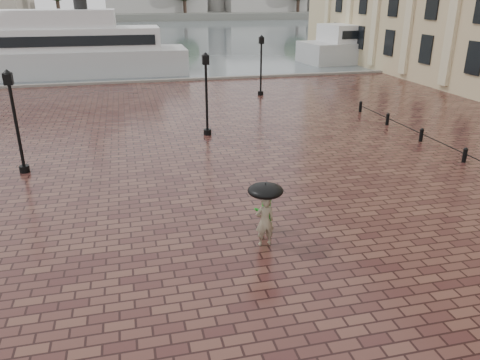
# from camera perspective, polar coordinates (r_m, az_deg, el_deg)

# --- Properties ---
(ground) EXTENTS (300.00, 300.00, 0.00)m
(ground) POSITION_cam_1_polar(r_m,az_deg,el_deg) (13.59, -6.27, -11.56)
(ground) COLOR #3A1C1A
(ground) RESTS_ON ground
(harbour_water) EXTENTS (240.00, 240.00, 0.00)m
(harbour_water) POSITION_cam_1_polar(r_m,az_deg,el_deg) (103.58, -13.54, 17.09)
(harbour_water) COLOR #464F55
(harbour_water) RESTS_ON ground
(quay_edge) EXTENTS (80.00, 0.60, 0.30)m
(quay_edge) POSITION_cam_1_polar(r_m,az_deg,el_deg) (43.95, -12.08, 11.57)
(quay_edge) COLOR slate
(quay_edge) RESTS_ON ground
(far_shore) EXTENTS (300.00, 60.00, 2.00)m
(far_shore) POSITION_cam_1_polar(r_m,az_deg,el_deg) (171.43, -14.01, 19.03)
(far_shore) COLOR #4C4C47
(far_shore) RESTS_ON ground
(bollard_row) EXTENTS (0.22, 21.22, 0.73)m
(bollard_row) POSITION_cam_1_polar(r_m,az_deg,el_deg) (24.48, 25.74, 2.85)
(bollard_row) COLOR black
(bollard_row) RESTS_ON ground
(street_lamps) EXTENTS (21.44, 14.44, 4.40)m
(street_lamps) POSITION_cam_1_polar(r_m,az_deg,el_deg) (29.25, -14.20, 11.06)
(street_lamps) COLOR black
(street_lamps) RESTS_ON ground
(adult_pedestrian) EXTENTS (0.61, 0.40, 1.65)m
(adult_pedestrian) POSITION_cam_1_polar(r_m,az_deg,el_deg) (14.68, 3.04, -5.04)
(adult_pedestrian) COLOR gray
(adult_pedestrian) RESTS_ON ground
(child_pedestrian) EXTENTS (0.79, 0.66, 1.44)m
(child_pedestrian) POSITION_cam_1_polar(r_m,az_deg,el_deg) (15.70, 2.92, -3.59)
(child_pedestrian) COLOR green
(child_pedestrian) RESTS_ON ground
(ferry_near) EXTENTS (25.35, 6.44, 8.29)m
(ferry_near) POSITION_cam_1_polar(r_m,az_deg,el_deg) (49.58, -21.88, 14.56)
(ferry_near) COLOR #BCBCBC
(ferry_near) RESTS_ON ground
(ferry_far) EXTENTS (24.46, 8.16, 7.87)m
(ferry_far) POSITION_cam_1_polar(r_m,az_deg,el_deg) (61.27, 18.65, 15.95)
(ferry_far) COLOR #BCBCBC
(ferry_far) RESTS_ON ground
(umbrella) EXTENTS (1.10, 1.10, 1.13)m
(umbrella) POSITION_cam_1_polar(r_m,az_deg,el_deg) (14.24, 3.12, -1.31)
(umbrella) COLOR black
(umbrella) RESTS_ON ground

